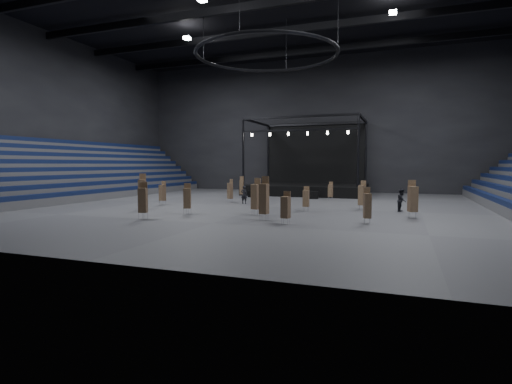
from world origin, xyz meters
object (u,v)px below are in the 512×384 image
(chair_stack_11, at_px, (330,190))
(crew_member, at_px, (402,200))
(flight_case_right, at_px, (313,195))
(chair_stack_1, at_px, (242,187))
(stage, at_px, (308,182))
(chair_stack_5, at_px, (163,192))
(chair_stack_6, at_px, (256,196))
(chair_stack_9, at_px, (142,191))
(flight_case_mid, at_px, (312,195))
(chair_stack_4, at_px, (264,198))
(chair_stack_3, at_px, (230,190))
(chair_stack_13, at_px, (367,205))
(flight_case_left, at_px, (253,194))
(chair_stack_12, at_px, (362,195))
(chair_stack_10, at_px, (143,200))
(chair_stack_8, at_px, (413,198))
(chair_stack_0, at_px, (187,198))
(chair_stack_7, at_px, (306,198))
(chair_stack_2, at_px, (286,207))
(man_center, at_px, (244,195))

(chair_stack_11, xyz_separation_m, crew_member, (6.89, -7.80, -0.14))
(flight_case_right, relative_size, chair_stack_1, 0.49)
(chair_stack_11, height_order, crew_member, chair_stack_11)
(stage, bearing_deg, chair_stack_5, -117.07)
(chair_stack_6, distance_m, chair_stack_9, 9.98)
(flight_case_mid, xyz_separation_m, chair_stack_4, (0.54, -17.30, 1.07))
(flight_case_right, bearing_deg, chair_stack_3, -132.57)
(chair_stack_13, bearing_deg, flight_case_left, 110.87)
(chair_stack_6, xyz_separation_m, crew_member, (9.90, 6.08, -0.52))
(chair_stack_13, bearing_deg, chair_stack_4, 168.18)
(chair_stack_11, bearing_deg, chair_stack_12, -56.64)
(chair_stack_3, relative_size, chair_stack_5, 1.04)
(chair_stack_6, xyz_separation_m, chair_stack_10, (-6.45, -4.50, -0.08))
(flight_case_right, distance_m, chair_stack_12, 11.33)
(chair_stack_1, height_order, chair_stack_8, chair_stack_8)
(chair_stack_1, bearing_deg, crew_member, -40.91)
(flight_case_left, bearing_deg, chair_stack_10, -92.20)
(chair_stack_6, distance_m, chair_stack_8, 10.82)
(chair_stack_0, xyz_separation_m, chair_stack_8, (15.64, 3.21, 0.16))
(chair_stack_3, height_order, crew_member, chair_stack_3)
(chair_stack_0, distance_m, chair_stack_10, 3.70)
(chair_stack_7, distance_m, chair_stack_12, 4.76)
(chair_stack_12, bearing_deg, chair_stack_8, -22.10)
(chair_stack_2, bearing_deg, chair_stack_0, 173.40)
(stage, distance_m, chair_stack_7, 18.96)
(chair_stack_4, distance_m, chair_stack_9, 11.71)
(chair_stack_0, relative_size, chair_stack_2, 1.12)
(crew_member, bearing_deg, flight_case_left, 75.31)
(chair_stack_2, height_order, chair_stack_13, chair_stack_13)
(stage, bearing_deg, chair_stack_6, -86.90)
(flight_case_mid, height_order, crew_member, crew_member)
(chair_stack_1, bearing_deg, chair_stack_13, -62.09)
(stage, relative_size, crew_member, 7.95)
(stage, height_order, chair_stack_11, stage)
(chair_stack_11, bearing_deg, chair_stack_9, -126.79)
(flight_case_mid, bearing_deg, chair_stack_8, -52.86)
(chair_stack_2, relative_size, chair_stack_12, 0.86)
(man_center, bearing_deg, chair_stack_12, 173.34)
(chair_stack_6, bearing_deg, chair_stack_10, -129.95)
(flight_case_mid, distance_m, chair_stack_4, 17.34)
(flight_case_right, distance_m, chair_stack_3, 9.84)
(flight_case_right, relative_size, chair_stack_11, 0.61)
(stage, height_order, chair_stack_0, stage)
(chair_stack_6, relative_size, chair_stack_13, 1.19)
(flight_case_mid, height_order, flight_case_right, flight_case_mid)
(chair_stack_6, xyz_separation_m, chair_stack_13, (7.92, -1.48, -0.24))
(chair_stack_8, bearing_deg, chair_stack_4, -175.05)
(flight_case_left, height_order, chair_stack_8, chair_stack_8)
(stage, xyz_separation_m, man_center, (-2.77, -14.57, -0.60))
(chair_stack_5, bearing_deg, chair_stack_1, 79.10)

